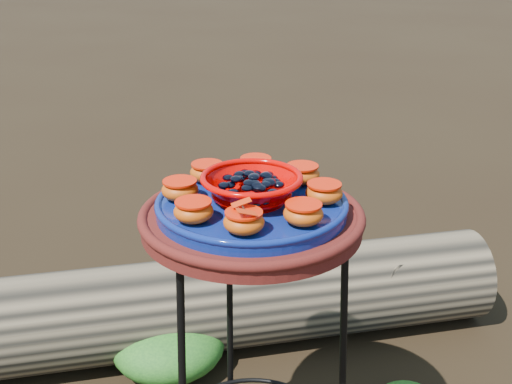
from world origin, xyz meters
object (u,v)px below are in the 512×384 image
object	(u,v)px
terracotta_saucer	(252,221)
red_bowl	(252,189)
cobalt_plate	(252,207)
driftwood_log	(245,299)
plant_stand	(252,366)

from	to	relation	value
terracotta_saucer	red_bowl	world-z (taller)	red_bowl
cobalt_plate	red_bowl	bearing A→B (deg)	0.00
driftwood_log	cobalt_plate	bearing A→B (deg)	-103.76
plant_stand	red_bowl	bearing A→B (deg)	0.00
plant_stand	red_bowl	xyz separation A→B (m)	(0.00, 0.00, 0.44)
cobalt_plate	driftwood_log	world-z (taller)	cobalt_plate
red_bowl	driftwood_log	distance (m)	0.87
red_bowl	driftwood_log	bearing A→B (deg)	76.24
terracotta_saucer	driftwood_log	xyz separation A→B (m)	(0.14, 0.58, -0.56)
red_bowl	driftwood_log	world-z (taller)	red_bowl
plant_stand	cobalt_plate	xyz separation A→B (m)	(0.00, 0.00, 0.40)
plant_stand	driftwood_log	distance (m)	0.63
plant_stand	driftwood_log	world-z (taller)	plant_stand
red_bowl	driftwood_log	xyz separation A→B (m)	(0.14, 0.58, -0.64)
driftwood_log	terracotta_saucer	bearing A→B (deg)	-103.76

